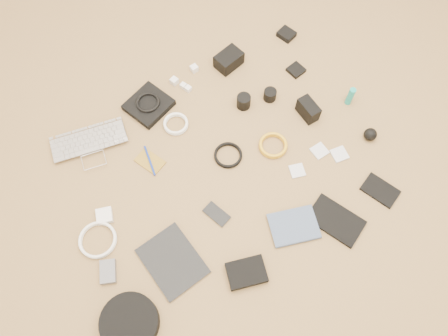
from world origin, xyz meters
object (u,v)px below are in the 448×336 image
dslr_camera (229,60)px  paperback (299,243)px  headphone_case (130,323)px  laptop (91,150)px  phone (217,214)px  tablet (172,261)px

dslr_camera → paperback: 0.95m
dslr_camera → headphone_case: (-0.95, -0.84, -0.01)m
laptop → paperback: bearing=-45.1°
dslr_camera → phone: dslr_camera is taller
dslr_camera → tablet: size_ratio=0.50×
phone → headphone_case: (-0.50, -0.20, 0.03)m
tablet → paperback: bearing=-28.8°
dslr_camera → tablet: dslr_camera is taller
phone → paperback: size_ratio=0.57×
phone → headphone_case: bearing=-175.7°
paperback → dslr_camera: bearing=4.3°
tablet → phone: 0.26m
laptop → tablet: size_ratio=1.31×
dslr_camera → headphone_case: bearing=-151.0°
laptop → tablet: (0.07, -0.63, -0.01)m
tablet → dslr_camera: bearing=39.9°
headphone_case → phone: bearing=22.3°
laptop → tablet: laptop is taller
paperback → headphone_case: bearing=102.3°
laptop → dslr_camera: (0.78, 0.09, 0.02)m
dslr_camera → phone: (-0.45, -0.64, -0.03)m
dslr_camera → paperback: dslr_camera is taller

